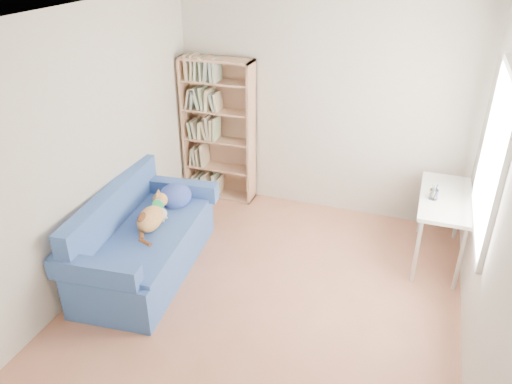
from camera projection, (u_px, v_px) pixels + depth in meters
ground at (266, 301)px, 4.76m from camera, size 4.00×4.00×0.00m
room_shell at (281, 141)px, 3.99m from camera, size 3.54×4.04×2.62m
sofa at (144, 240)px, 5.07m from camera, size 1.03×1.87×0.88m
bookshelf at (219, 136)px, 6.28m from camera, size 0.90×0.28×1.81m
desk at (445, 204)px, 5.07m from camera, size 0.50×1.09×0.75m
pen_cup at (434, 193)px, 4.96m from camera, size 0.09×0.09×0.17m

